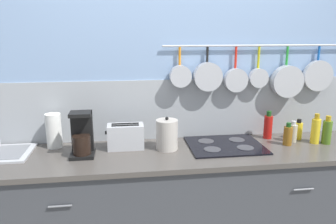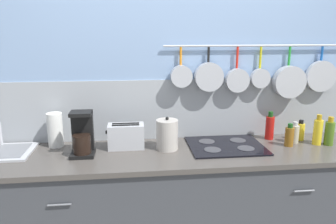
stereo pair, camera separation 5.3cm
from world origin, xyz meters
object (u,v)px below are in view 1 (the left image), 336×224
at_px(coffee_maker, 82,138).
at_px(bottle_hot_sauce, 316,130).
at_px(bottle_cooking_wine, 298,130).
at_px(bottle_vinegar, 268,126).
at_px(toaster, 126,136).
at_px(paper_towel_roll, 54,131).
at_px(bottle_sesame_oil, 327,131).
at_px(bottle_olive_oil, 293,133).
at_px(kettle, 167,135).
at_px(bottle_dish_soap, 288,135).

xyz_separation_m(coffee_maker, bottle_hot_sauce, (1.71, 0.01, -0.02)).
height_order(coffee_maker, bottle_cooking_wine, coffee_maker).
bearing_deg(bottle_vinegar, toaster, -175.94).
bearing_deg(paper_towel_roll, toaster, -10.40).
xyz_separation_m(bottle_vinegar, bottle_sesame_oil, (0.38, -0.18, -0.00)).
bearing_deg(toaster, bottle_hot_sauce, -3.33).
bearing_deg(bottle_olive_oil, toaster, 178.85).
bearing_deg(coffee_maker, kettle, 3.73).
height_order(bottle_vinegar, bottle_olive_oil, bottle_vinegar).
bearing_deg(kettle, bottle_dish_soap, -2.41).
distance_m(bottle_cooking_wine, bottle_hot_sauce, 0.14).
xyz_separation_m(coffee_maker, bottle_dish_soap, (1.49, 0.00, -0.05)).
xyz_separation_m(coffee_maker, bottle_olive_oil, (1.56, 0.07, -0.05)).
relative_size(toaster, bottle_olive_oil, 1.68).
bearing_deg(coffee_maker, bottle_sesame_oil, -0.33).
bearing_deg(paper_towel_roll, bottle_olive_oil, -3.84).
distance_m(paper_towel_roll, coffee_maker, 0.29).
height_order(paper_towel_roll, toaster, paper_towel_roll).
height_order(toaster, bottle_dish_soap, toaster).
bearing_deg(toaster, kettle, -10.79).
distance_m(toaster, kettle, 0.30).
height_order(toaster, bottle_vinegar, bottle_vinegar).
bearing_deg(bottle_vinegar, bottle_dish_soap, -65.84).
distance_m(bottle_dish_soap, bottle_sesame_oil, 0.31).
bearing_deg(bottle_cooking_wine, bottle_olive_oil, -144.59).
height_order(coffee_maker, bottle_sesame_oil, coffee_maker).
relative_size(paper_towel_roll, bottle_hot_sauce, 1.10).
height_order(paper_towel_roll, bottle_hot_sauce, paper_towel_roll).
bearing_deg(paper_towel_roll, bottle_hot_sauce, -5.22).
bearing_deg(kettle, bottle_vinegar, 9.31).
xyz_separation_m(bottle_dish_soap, bottle_cooking_wine, (0.15, 0.12, -0.00)).
distance_m(kettle, bottle_hot_sauce, 1.13).
distance_m(bottle_vinegar, bottle_olive_oil, 0.19).
height_order(bottle_vinegar, bottle_hot_sauce, bottle_hot_sauce).
distance_m(paper_towel_roll, bottle_cooking_wine, 1.86).
relative_size(kettle, bottle_hot_sauce, 1.05).
bearing_deg(bottle_olive_oil, paper_towel_roll, 176.16).
bearing_deg(coffee_maker, toaster, 17.74).
distance_m(bottle_olive_oil, bottle_hot_sauce, 0.16).
distance_m(bottle_dish_soap, bottle_hot_sauce, 0.23).
distance_m(paper_towel_roll, bottle_sesame_oil, 2.02).
height_order(kettle, bottle_sesame_oil, kettle).
xyz_separation_m(toaster, bottle_hot_sauce, (1.42, -0.08, 0.01)).
xyz_separation_m(bottle_olive_oil, bottle_sesame_oil, (0.23, -0.08, 0.02)).
bearing_deg(bottle_vinegar, bottle_cooking_wine, -12.81).
height_order(bottle_vinegar, bottle_sesame_oil, bottle_vinegar).
height_order(bottle_vinegar, bottle_dish_soap, bottle_vinegar).
xyz_separation_m(bottle_vinegar, bottle_hot_sauce, (0.30, -0.16, 0.00)).
relative_size(paper_towel_roll, toaster, 0.92).
relative_size(coffee_maker, toaster, 1.11).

